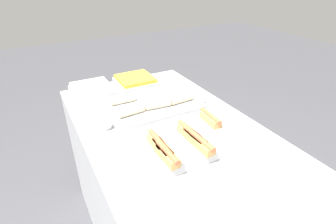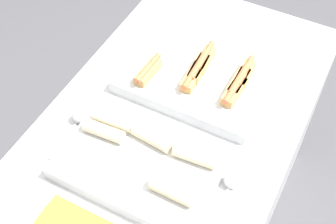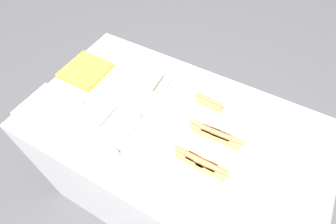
{
  "view_description": "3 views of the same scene",
  "coord_description": "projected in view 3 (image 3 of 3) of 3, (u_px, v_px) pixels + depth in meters",
  "views": [
    {
      "loc": [
        0.99,
        -0.55,
        1.67
      ],
      "look_at": [
        -0.03,
        0.0,
        1.02
      ],
      "focal_mm": 28.0,
      "sensor_mm": 36.0,
      "label": 1
    },
    {
      "loc": [
        -0.92,
        -0.46,
        2.25
      ],
      "look_at": [
        -0.03,
        0.0,
        1.02
      ],
      "focal_mm": 50.0,
      "sensor_mm": 36.0,
      "label": 2
    },
    {
      "loc": [
        0.34,
        -0.66,
        2.0
      ],
      "look_at": [
        -0.03,
        0.0,
        1.02
      ],
      "focal_mm": 28.0,
      "sensor_mm": 36.0,
      "label": 3
    }
  ],
  "objects": [
    {
      "name": "ground_plane",
      "position": [
        172.0,
        193.0,
        2.04
      ],
      "size": [
        12.0,
        12.0,
        0.0
      ],
      "primitive_type": "plane",
      "color": "#4C4C51"
    },
    {
      "name": "serving_spoon_near",
      "position": [
        111.0,
        153.0,
        1.17
      ],
      "size": [
        0.22,
        0.05,
        0.05
      ],
      "color": "silver",
      "rests_on": "counter"
    },
    {
      "name": "tray_hotdogs",
      "position": [
        205.0,
        136.0,
        1.21
      ],
      "size": [
        0.33,
        0.54,
        0.1
      ],
      "color": "silver",
      "rests_on": "counter"
    },
    {
      "name": "tray_wraps",
      "position": [
        137.0,
        104.0,
        1.34
      ],
      "size": [
        0.36,
        0.51,
        0.09
      ],
      "color": "silver",
      "rests_on": "counter"
    },
    {
      "name": "serving_spoon_far",
      "position": [
        173.0,
        74.0,
        1.48
      ],
      "size": [
        0.21,
        0.05,
        0.05
      ],
      "color": "silver",
      "rests_on": "counter"
    },
    {
      "name": "tray_side_back",
      "position": [
        87.0,
        74.0,
        1.46
      ],
      "size": [
        0.24,
        0.25,
        0.07
      ],
      "color": "silver",
      "rests_on": "counter"
    },
    {
      "name": "tray_side_front",
      "position": [
        48.0,
        110.0,
        1.3
      ],
      "size": [
        0.24,
        0.25,
        0.07
      ],
      "color": "silver",
      "rests_on": "counter"
    },
    {
      "name": "counter",
      "position": [
        173.0,
        166.0,
        1.67
      ],
      "size": [
        1.5,
        0.86,
        0.94
      ],
      "color": "silver",
      "rests_on": "ground_plane"
    }
  ]
}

